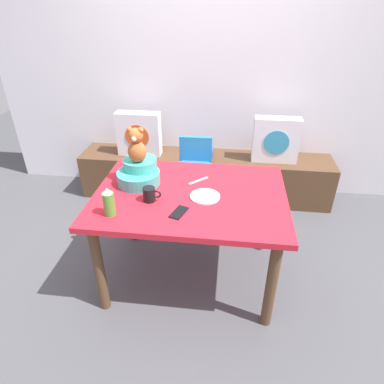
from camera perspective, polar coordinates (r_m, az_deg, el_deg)
ground_plane at (r=2.70m, az=-0.26°, el=-13.83°), size 8.00×8.00×0.00m
back_wall at (r=3.46m, az=2.99°, el=20.82°), size 4.40×0.10×2.60m
window_bench at (r=3.55m, az=2.20°, el=2.80°), size 2.60×0.44×0.46m
pillow_floral_left at (r=3.46m, az=-9.12°, el=9.84°), size 0.44×0.15×0.44m
pillow_floral_right at (r=3.37m, az=14.20°, el=8.67°), size 0.44×0.15×0.44m
book_stack at (r=3.44m, az=1.93°, el=6.86°), size 0.20×0.14×0.09m
dining_table at (r=2.29m, az=-0.30°, el=-2.36°), size 1.29×0.95×0.74m
highchair at (r=3.04m, az=0.40°, el=3.91°), size 0.34×0.45×0.79m
infant_seat_teal at (r=2.37m, az=-9.09°, el=3.26°), size 0.30×0.33×0.16m
teddy_bear at (r=2.29m, az=-9.51°, el=7.85°), size 0.13×0.12×0.25m
ketchup_bottle at (r=2.04m, az=-14.13°, el=-1.74°), size 0.07×0.07×0.18m
coffee_mug at (r=2.15m, az=-7.32°, el=-0.40°), size 0.12×0.08×0.09m
dinner_plate_near at (r=2.19m, az=2.24°, el=-0.77°), size 0.20×0.20×0.01m
cell_phone at (r=2.04m, az=-2.27°, el=-3.53°), size 0.11×0.16×0.01m
table_fork at (r=2.39m, az=1.13°, el=1.97°), size 0.13×0.13×0.01m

